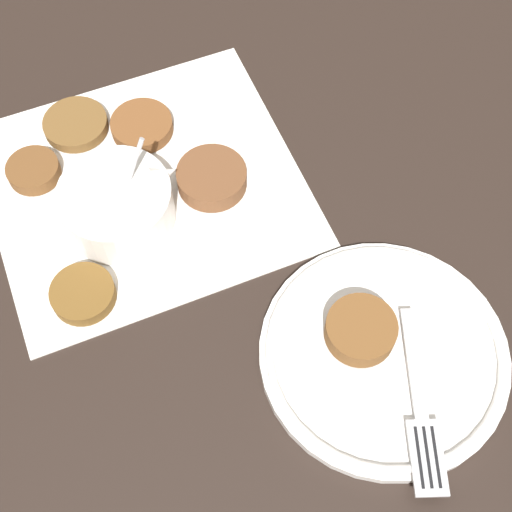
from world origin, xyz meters
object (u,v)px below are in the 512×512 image
fritter_on_plate (361,330)px  serving_plate (384,353)px  sauce_bowl (118,205)px  fork (422,419)px

fritter_on_plate → serving_plate: bearing=-61.3°
sauce_bowl → serving_plate: size_ratio=0.53×
fritter_on_plate → sauce_bowl: bearing=121.3°
sauce_bowl → fork: bearing=-65.8°
fritter_on_plate → fork: 0.09m
sauce_bowl → fork: size_ratio=0.77×
sauce_bowl → fork: sauce_bowl is taller
serving_plate → fork: (-0.01, -0.07, 0.01)m
fritter_on_plate → fork: bearing=-86.9°
fork → serving_plate: bearing=83.3°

